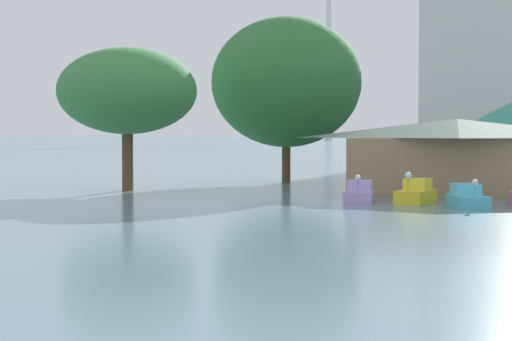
{
  "coord_description": "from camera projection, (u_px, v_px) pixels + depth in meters",
  "views": [
    {
      "loc": [
        8.88,
        -9.85,
        3.71
      ],
      "look_at": [
        3.01,
        19.65,
        2.37
      ],
      "focal_mm": 60.85,
      "sensor_mm": 36.0,
      "label": 1
    }
  ],
  "objects": [
    {
      "name": "pedal_boat_lavender",
      "position": [
        360.0,
        194.0,
        45.53
      ],
      "size": [
        1.51,
        2.34,
        1.51
      ],
      "rotation": [
        0.0,
        0.0,
        -1.59
      ],
      "color": "#B299D8",
      "rests_on": "ground"
    },
    {
      "name": "pedal_boat_yellow",
      "position": [
        416.0,
        193.0,
        44.89
      ],
      "size": [
        2.21,
        2.97,
        1.69
      ],
      "rotation": [
        0.0,
        0.0,
        -1.91
      ],
      "color": "yellow",
      "rests_on": "ground"
    },
    {
      "name": "pedal_boat_cyan",
      "position": [
        467.0,
        198.0,
        42.67
      ],
      "size": [
        2.14,
        3.06,
        1.45
      ],
      "rotation": [
        0.0,
        0.0,
        -1.31
      ],
      "color": "#4CB7CC",
      "rests_on": "ground"
    },
    {
      "name": "boathouse",
      "position": [
        457.0,
        155.0,
        50.67
      ],
      "size": [
        13.44,
        5.97,
        4.48
      ],
      "color": "#9E7F5B",
      "rests_on": "ground"
    },
    {
      "name": "shoreline_tree_tall_left",
      "position": [
        127.0,
        91.0,
        54.64
      ],
      "size": [
        8.81,
        8.81,
        9.03
      ],
      "color": "brown",
      "rests_on": "ground"
    },
    {
      "name": "shoreline_tree_mid",
      "position": [
        286.0,
        82.0,
        63.27
      ],
      "size": [
        10.96,
        10.96,
        12.1
      ],
      "color": "brown",
      "rests_on": "ground"
    },
    {
      "name": "background_building_block",
      "position": [
        505.0,
        62.0,
        105.9
      ],
      "size": [
        21.04,
        17.14,
        24.39
      ],
      "color": "silver",
      "rests_on": "ground"
    }
  ]
}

